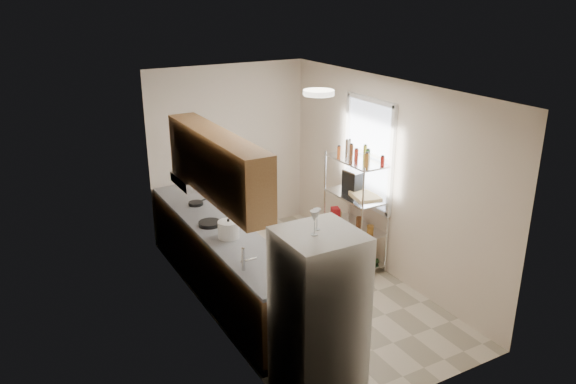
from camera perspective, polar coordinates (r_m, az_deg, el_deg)
name	(u,v)px	position (r m, az deg, el deg)	size (l,w,h in m)	color
room	(303,194)	(6.73, 1.57, -0.25)	(2.52, 4.42, 2.62)	beige
counter_run	(221,260)	(7.06, -6.81, -6.90)	(0.63, 3.51, 0.90)	#A37845
upper_cabinets	(217,164)	(6.21, -7.27, 2.79)	(0.33, 2.20, 0.72)	#A37845
range_hood	(197,179)	(7.07, -9.19, 1.27)	(0.50, 0.60, 0.12)	#B7BABC
window	(369,153)	(7.59, 8.21, 3.91)	(0.06, 1.00, 1.46)	white
bakers_rack	(356,188)	(7.55, 6.97, 0.37)	(0.45, 0.90, 1.73)	silver
ceiling_dome	(319,93)	(6.15, 3.14, 10.06)	(0.34, 0.34, 0.06)	white
refrigerator	(318,317)	(5.20, 3.08, -12.56)	(0.69, 0.69, 1.67)	white
wine_glass_a	(314,223)	(4.72, 2.69, -3.16)	(0.08, 0.08, 0.22)	silver
wine_glass_b	(317,219)	(4.83, 2.97, -2.79)	(0.07, 0.07, 0.19)	silver
rice_cooker	(229,229)	(6.54, -6.05, -3.80)	(0.25, 0.25, 0.20)	silver
frying_pan_large	(210,224)	(6.93, -7.95, -3.19)	(0.28, 0.28, 0.05)	black
frying_pan_small	(196,203)	(7.60, -9.34, -1.16)	(0.19, 0.19, 0.04)	black
cutting_board	(365,196)	(7.55, 7.86, -0.37)	(0.32, 0.41, 0.03)	tan
espresso_machine	(352,180)	(7.71, 6.56, 1.19)	(0.17, 0.25, 0.29)	black
storage_bag	(335,214)	(7.92, 4.84, -2.19)	(0.10, 0.15, 0.17)	#B3161A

